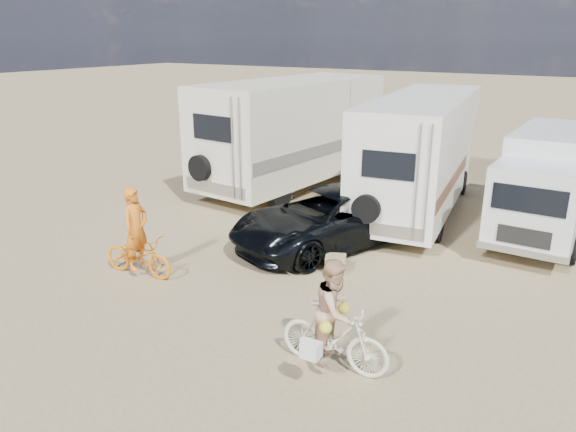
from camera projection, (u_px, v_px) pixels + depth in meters
The scene contains 11 objects.
ground at pixel (302, 301), 11.22m from camera, with size 140.00×140.00×0.00m, color tan.
rv_main at pixel (421, 155), 16.42m from camera, with size 2.28×8.12×3.47m, color white, non-canonical shape.
rv_left at pixel (291, 135), 19.02m from camera, with size 2.83×7.60×3.71m, color white, non-canonical shape.
box_truck at pixel (549, 185), 14.53m from camera, with size 2.09×6.01×2.73m, color silver, non-canonical shape.
dark_suv at pixel (327, 218), 13.96m from camera, with size 2.41×5.23×1.45m, color black.
bike_man at pixel (138, 256), 12.29m from camera, with size 0.62×1.77×0.93m, color orange.
bike_woman at pixel (334, 337), 8.79m from camera, with size 0.53×1.88×1.13m, color beige.
rider_man at pixel (137, 236), 12.14m from camera, with size 0.68×0.45×1.87m, color orange.
rider_woman at pixel (335, 321), 8.70m from camera, with size 0.84×0.65×1.73m, color tan.
cooler at pixel (258, 238), 14.02m from camera, with size 0.53×0.39×0.43m, color teal.
crate at pixel (336, 264), 12.54m from camera, with size 0.47×0.47×0.37m, color #8D834F.
Camera 1 is at (5.03, -8.76, 5.19)m, focal length 34.19 mm.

